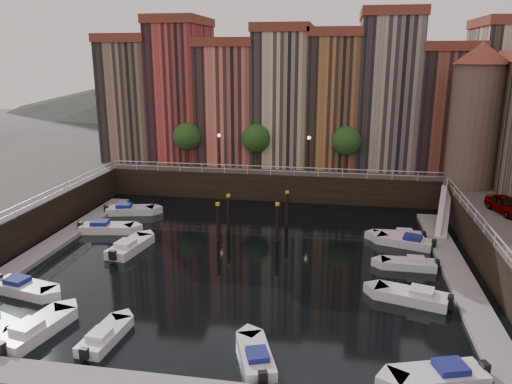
% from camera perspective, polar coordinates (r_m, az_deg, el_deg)
% --- Properties ---
extents(ground, '(200.00, 200.00, 0.00)m').
position_cam_1_polar(ground, '(40.22, -1.62, -7.44)').
color(ground, black).
rests_on(ground, ground).
extents(quay_far, '(80.00, 20.00, 3.00)m').
position_cam_1_polar(quay_far, '(64.34, 2.92, 2.70)').
color(quay_far, black).
rests_on(quay_far, ground).
extents(dock_left, '(2.00, 28.00, 0.35)m').
position_cam_1_polar(dock_left, '(45.19, -22.58, -5.81)').
color(dock_left, gray).
rests_on(dock_left, ground).
extents(dock_right, '(2.00, 28.00, 0.35)m').
position_cam_1_polar(dock_right, '(39.55, 22.04, -8.77)').
color(dock_right, gray).
rests_on(dock_right, ground).
extents(mountains, '(145.00, 100.00, 18.00)m').
position_cam_1_polar(mountains, '(146.65, 7.69, 12.23)').
color(mountains, '#2D382D').
rests_on(mountains, ground).
extents(far_terrace, '(48.70, 10.30, 17.50)m').
position_cam_1_polar(far_terrace, '(60.16, 5.94, 10.87)').
color(far_terrace, '#836E53').
rests_on(far_terrace, quay_far).
extents(corner_tower, '(5.20, 5.20, 13.80)m').
position_cam_1_polar(corner_tower, '(52.66, 23.80, 8.20)').
color(corner_tower, '#6B5B4C').
rests_on(corner_tower, quay_right).
extents(promenade_trees, '(21.20, 3.20, 5.20)m').
position_cam_1_polar(promenade_trees, '(55.96, 0.66, 6.11)').
color(promenade_trees, black).
rests_on(promenade_trees, quay_far).
extents(street_lamps, '(10.36, 0.36, 4.18)m').
position_cam_1_polar(street_lamps, '(55.05, 0.83, 5.22)').
color(street_lamps, black).
rests_on(street_lamps, quay_far).
extents(railings, '(36.08, 34.04, 0.52)m').
position_cam_1_polar(railings, '(43.51, -0.40, -0.37)').
color(railings, white).
rests_on(railings, ground).
extents(gangway, '(2.78, 8.32, 3.73)m').
position_cam_1_polar(gangway, '(49.28, 20.71, -1.76)').
color(gangway, white).
rests_on(gangway, ground).
extents(mooring_pilings, '(5.79, 5.15, 3.78)m').
position_cam_1_polar(mooring_pilings, '(44.49, -0.34, -2.89)').
color(mooring_pilings, black).
rests_on(mooring_pilings, ground).
extents(boat_left_1, '(4.90, 2.64, 1.10)m').
position_cam_1_polar(boat_left_1, '(37.86, -25.05, -9.88)').
color(boat_left_1, silver).
rests_on(boat_left_1, ground).
extents(boat_left_3, '(5.10, 2.55, 1.14)m').
position_cam_1_polar(boat_left_3, '(47.60, -16.77, -3.94)').
color(boat_left_3, silver).
rests_on(boat_left_3, ground).
extents(boat_left_4, '(5.10, 2.84, 1.14)m').
position_cam_1_polar(boat_left_4, '(52.36, -14.26, -2.01)').
color(boat_left_4, silver).
rests_on(boat_left_4, ground).
extents(boat_right_0, '(5.06, 3.13, 1.14)m').
position_cam_1_polar(boat_right_0, '(27.57, 20.29, -19.17)').
color(boat_right_0, silver).
rests_on(boat_right_0, ground).
extents(boat_right_1, '(5.00, 3.00, 1.12)m').
position_cam_1_polar(boat_right_1, '(34.83, 17.52, -11.30)').
color(boat_right_1, silver).
rests_on(boat_right_1, ground).
extents(boat_right_2, '(4.24, 1.58, 0.97)m').
position_cam_1_polar(boat_right_2, '(39.86, 17.15, -7.87)').
color(boat_right_2, silver).
rests_on(boat_right_2, ground).
extents(boat_right_3, '(4.86, 3.02, 1.09)m').
position_cam_1_polar(boat_right_3, '(44.22, 16.81, -5.46)').
color(boat_right_3, silver).
rests_on(boat_right_3, ground).
extents(boat_right_4, '(4.42, 1.75, 1.01)m').
position_cam_1_polar(boat_right_4, '(45.46, 16.05, -4.86)').
color(boat_right_4, silver).
rests_on(boat_right_4, ground).
extents(boat_near_0, '(2.76, 5.20, 1.17)m').
position_cam_1_polar(boat_near_0, '(32.24, -23.93, -14.20)').
color(boat_near_0, silver).
rests_on(boat_near_0, ground).
extents(boat_near_1, '(1.83, 4.23, 0.96)m').
position_cam_1_polar(boat_near_1, '(30.39, -16.95, -15.53)').
color(boat_near_1, silver).
rests_on(boat_near_1, ground).
extents(boat_near_2, '(2.81, 4.38, 0.99)m').
position_cam_1_polar(boat_near_2, '(27.51, -0.02, -18.31)').
color(boat_near_2, silver).
rests_on(boat_near_2, ground).
extents(car_a, '(2.78, 4.51, 1.43)m').
position_cam_1_polar(car_a, '(45.54, 26.66, -1.42)').
color(car_a, gray).
rests_on(car_a, quay_right).
extents(boat_extra_791, '(2.53, 5.20, 1.17)m').
position_cam_1_polar(boat_extra_791, '(42.48, -14.26, -6.09)').
color(boat_extra_791, silver).
rests_on(boat_extra_791, ground).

